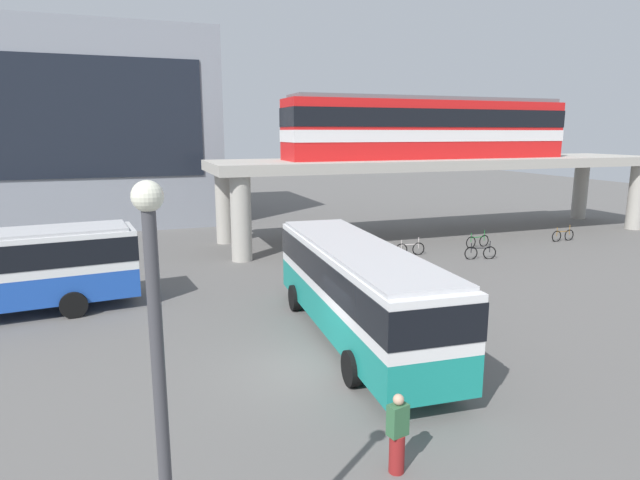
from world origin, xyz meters
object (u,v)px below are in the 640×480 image
Objects in this scene: bus_main at (356,282)px; bicycle_silver at (410,249)px; bicycle_brown at (563,235)px; bicycle_green at (478,241)px; bicycle_black at (480,253)px; bicycle_red at (365,264)px; train at (429,127)px; pedestrian_by_bike_rack at (397,436)px.

bus_main reaches higher than bicycle_silver.
bicycle_brown is 1.01× the size of bicycle_green.
bus_main is at bearing -150.68° from bicycle_brown.
bicycle_brown and bicycle_green have the same top height.
bus_main reaches higher than bicycle_black.
bicycle_black and bicycle_red have the same top height.
bicycle_brown and bicycle_red have the same top height.
bicycle_brown and bicycle_silver have the same top height.
train is 11.09× the size of pedestrian_by_bike_rack.
pedestrian_by_bike_rack is at bearing -122.04° from train.
bicycle_black is at bearing 36.97° from bus_main.
bicycle_red is (4.05, 8.05, -1.63)m from bus_main.
bicycle_red is 16.07m from pedestrian_by_bike_rack.
bus_main is 6.27× the size of bicycle_green.
train is 11.40× the size of bicycle_red.
bicycle_black is (-0.51, -6.65, -6.76)m from train.
bicycle_brown is 1.00× the size of bicycle_silver.
bicycle_silver is 4.52m from bicycle_red.
bicycle_red is (-15.00, -2.65, 0.00)m from bicycle_brown.
bicycle_red is at bearing -169.97° from bicycle_brown.
train is 1.70× the size of bus_main.
bicycle_brown is 15.23m from bicycle_red.
bicycle_green is at bearing 56.69° from bicycle_black.
bus_main reaches higher than bicycle_red.
bicycle_silver is 4.93m from bicycle_green.
bicycle_silver is 1.07× the size of bicycle_red.
bus_main is 6.24× the size of bicycle_brown.
train is at bearing 150.41° from bicycle_brown.
bicycle_green is (1.75, 2.66, 0.00)m from bicycle_black.
pedestrian_by_bike_rack is (-6.11, -14.85, 0.45)m from bicycle_red.
train is 12.24m from bicycle_red.
bicycle_black is at bearing 2.17° from bicycle_red.
bicycle_brown is 8.36m from bicycle_black.
bus_main is at bearing 73.10° from pedestrian_by_bike_rack.
bus_main is 6.25× the size of bicycle_silver.
bicycle_red is at bearing -137.36° from train.
bicycle_green is at bearing 6.13° from bicycle_silver.
train is at bearing 52.32° from bus_main.
pedestrian_by_bike_rack is at bearing -112.37° from bicycle_red.
bus_main reaches higher than pedestrian_by_bike_rack.
pedestrian_by_bike_rack reaches higher than bicycle_silver.
bicycle_green is 1.04× the size of pedestrian_by_bike_rack.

